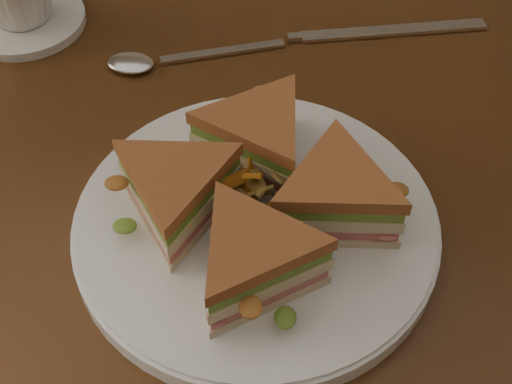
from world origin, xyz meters
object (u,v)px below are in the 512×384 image
Objects in this scene: table at (239,237)px; sandwich_wedges at (256,196)px; knife at (380,32)px; saucer at (24,20)px; spoon at (153,61)px; plate at (256,226)px.

table is 4.73× the size of sandwich_wedges.
saucer is (-0.38, -0.05, 0.00)m from knife.
sandwich_wedges reaches higher than spoon.
knife reaches higher than table.
plate is at bearing -38.42° from saucer.
sandwich_wedges is at bearing -77.31° from spoon.
saucer reaches higher than table.
sandwich_wedges is 1.47× the size of spoon.
knife is (0.11, 0.22, 0.10)m from table.
saucer is at bearing 170.58° from knife.
table is at bearing 113.75° from plate.
spoon is at bearing 126.00° from plate.
spoon is at bearing -14.75° from saucer.
saucer is at bearing 141.58° from plate.
saucer is (-0.16, 0.04, 0.00)m from spoon.
plate is at bearing -77.31° from spoon.
sandwich_wedges reaches higher than knife.
knife is 1.60× the size of saucer.
sandwich_wedges is at bearing -123.30° from knife.
sandwich_wedges is at bearing 0.00° from plate.
table is at bearing -72.26° from spoon.
spoon is 0.24m from knife.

